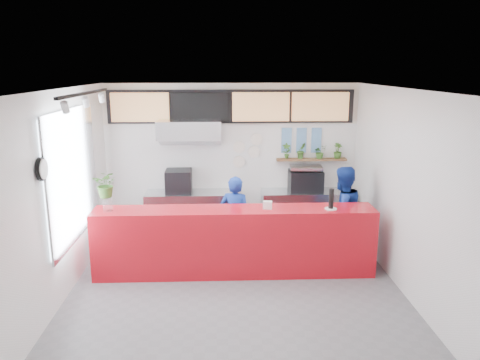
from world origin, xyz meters
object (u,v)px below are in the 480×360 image
(panini_oven, at_px, (179,181))
(pepper_mill, at_px, (331,199))
(staff_center, at_px, (235,218))
(espresso_machine, at_px, (306,181))
(staff_right, at_px, (342,213))
(service_counter, at_px, (235,241))

(panini_oven, height_order, pepper_mill, pepper_mill)
(pepper_mill, bearing_deg, staff_center, 156.04)
(espresso_machine, relative_size, staff_right, 0.39)
(service_counter, bearing_deg, pepper_mill, -2.89)
(staff_right, bearing_deg, pepper_mill, 37.15)
(service_counter, xyz_separation_m, staff_right, (1.89, 0.60, 0.27))
(staff_right, bearing_deg, staff_center, -24.51)
(service_counter, relative_size, staff_center, 3.01)
(staff_right, bearing_deg, service_counter, -7.22)
(service_counter, relative_size, pepper_mill, 14.13)
(service_counter, relative_size, panini_oven, 9.02)
(staff_center, height_order, staff_right, staff_right)
(panini_oven, bearing_deg, pepper_mill, -37.06)
(pepper_mill, bearing_deg, service_counter, 177.11)
(panini_oven, distance_m, espresso_machine, 2.50)
(staff_center, relative_size, pepper_mill, 4.70)
(panini_oven, distance_m, staff_center, 1.66)
(service_counter, distance_m, espresso_machine, 2.38)
(staff_right, relative_size, pepper_mill, 5.17)
(panini_oven, distance_m, pepper_mill, 3.19)
(service_counter, bearing_deg, staff_center, 87.27)
(staff_center, bearing_deg, pepper_mill, 173.05)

